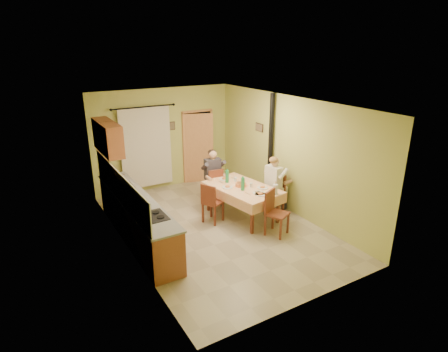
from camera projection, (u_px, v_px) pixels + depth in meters
floor at (217, 227)px, 8.47m from camera, size 4.00×6.00×0.01m
room_shell at (216, 149)px, 7.85m from camera, size 4.04×6.04×2.82m
kitchen_run at (136, 218)px, 7.81m from camera, size 0.64×3.64×1.56m
upper_cabinets at (107, 137)px, 8.32m from camera, size 0.35×1.40×0.70m
curtain at (146, 147)px, 10.13m from camera, size 1.70×0.07×2.22m
doorway at (199, 147)px, 10.97m from camera, size 0.96×0.31×2.15m
dining_table at (242, 202)px, 8.86m from camera, size 1.37×1.98×0.76m
tableware at (246, 185)px, 8.64m from camera, size 0.93×1.57×0.33m
chair_far at (214, 192)px, 9.65m from camera, size 0.43×0.43×0.96m
chair_near at (276, 222)px, 8.06m from camera, size 0.57×0.57×0.98m
chair_right at (274, 200)px, 9.16m from camera, size 0.45×0.45×0.96m
chair_left at (213, 210)px, 8.63m from camera, size 0.53×0.53×0.95m
man_far at (213, 171)px, 9.46m from camera, size 0.61×0.49×1.39m
man_right at (275, 178)px, 8.95m from camera, size 0.51×0.61×1.39m
stove_flue at (270, 164)px, 9.52m from camera, size 0.24×0.24×2.80m
picture_back at (172, 126)px, 10.41m from camera, size 0.19×0.03×0.23m
picture_right at (259, 127)px, 9.76m from camera, size 0.03×0.31×0.21m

